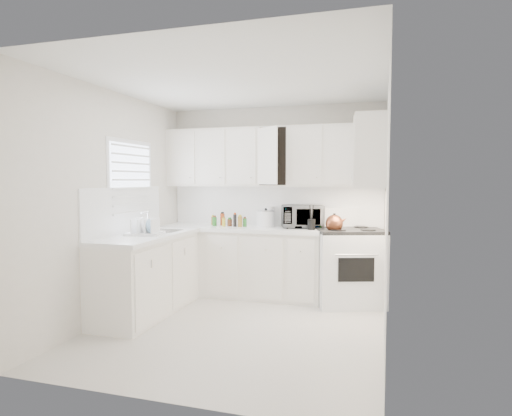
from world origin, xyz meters
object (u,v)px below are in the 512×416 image
at_px(tea_kettle, 334,222).
at_px(dish_rack, 145,225).
at_px(microwave, 302,214).
at_px(stove, 350,256).
at_px(utensil_crock, 311,217).
at_px(rice_cooker, 266,217).

relative_size(tea_kettle, dish_rack, 0.67).
bearing_deg(microwave, stove, -30.82).
relative_size(stove, utensil_crock, 3.79).
xyz_separation_m(stove, tea_kettle, (-0.18, -0.16, 0.45)).
relative_size(rice_cooker, dish_rack, 0.63).
bearing_deg(tea_kettle, utensil_crock, 168.64).
distance_m(tea_kettle, utensil_crock, 0.32).
xyz_separation_m(rice_cooker, utensil_crock, (0.66, -0.20, 0.04)).
xyz_separation_m(microwave, utensil_crock, (0.16, -0.22, -0.02)).
height_order(microwave, dish_rack, microwave).
bearing_deg(tea_kettle, dish_rack, -150.31).
relative_size(utensil_crock, dish_rack, 0.81).
height_order(stove, rice_cooker, stove).
relative_size(stove, tea_kettle, 4.57).
distance_m(utensil_crock, dish_rack, 2.07).
bearing_deg(utensil_crock, stove, 8.68).
distance_m(stove, rice_cooker, 1.23).
height_order(microwave, rice_cooker, microwave).
height_order(tea_kettle, rice_cooker, rice_cooker).
height_order(utensil_crock, dish_rack, utensil_crock).
xyz_separation_m(stove, utensil_crock, (-0.48, -0.07, 0.49)).
relative_size(stove, rice_cooker, 4.90).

